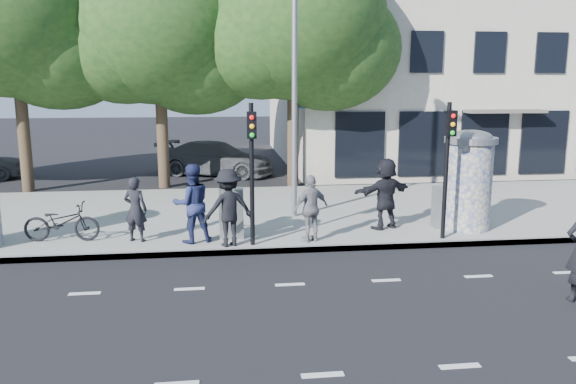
{
  "coord_description": "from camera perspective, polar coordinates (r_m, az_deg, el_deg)",
  "views": [
    {
      "loc": [
        -1.36,
        -9.26,
        3.99
      ],
      "look_at": [
        0.22,
        3.5,
        1.5
      ],
      "focal_mm": 35.0,
      "sensor_mm": 36.0,
      "label": 1
    }
  ],
  "objects": [
    {
      "name": "ground",
      "position": [
        10.17,
        1.22,
        -12.12
      ],
      "size": [
        120.0,
        120.0,
        0.0
      ],
      "primitive_type": "plane",
      "color": "black",
      "rests_on": "ground"
    },
    {
      "name": "sidewalk",
      "position": [
        17.26,
        -2.36,
        -2.14
      ],
      "size": [
        40.0,
        8.0,
        0.15
      ],
      "primitive_type": "cube",
      "color": "gray",
      "rests_on": "ground"
    },
    {
      "name": "curb",
      "position": [
        13.46,
        -0.96,
        -5.94
      ],
      "size": [
        40.0,
        0.1,
        0.16
      ],
      "primitive_type": "cube",
      "color": "slate",
      "rests_on": "ground"
    },
    {
      "name": "lane_dash_near",
      "position": [
        8.22,
        3.54,
        -18.07
      ],
      "size": [
        32.0,
        0.12,
        0.01
      ],
      "primitive_type": "cube",
      "color": "silver",
      "rests_on": "ground"
    },
    {
      "name": "lane_dash_far",
      "position": [
        11.46,
        0.2,
        -9.39
      ],
      "size": [
        32.0,
        0.12,
        0.01
      ],
      "primitive_type": "cube",
      "color": "silver",
      "rests_on": "ground"
    },
    {
      "name": "ad_column_right",
      "position": [
        15.62,
        17.89,
        1.4
      ],
      "size": [
        1.36,
        1.36,
        2.65
      ],
      "color": "beige",
      "rests_on": "sidewalk"
    },
    {
      "name": "traffic_pole_near",
      "position": [
        13.19,
        -3.7,
        3.28
      ],
      "size": [
        0.22,
        0.31,
        3.4
      ],
      "color": "black",
      "rests_on": "sidewalk"
    },
    {
      "name": "traffic_pole_far",
      "position": [
        14.3,
        15.92,
        3.48
      ],
      "size": [
        0.22,
        0.31,
        3.4
      ],
      "color": "black",
      "rests_on": "sidewalk"
    },
    {
      "name": "street_lamp",
      "position": [
        16.06,
        0.7,
        13.84
      ],
      "size": [
        0.25,
        0.93,
        8.0
      ],
      "color": "slate",
      "rests_on": "sidewalk"
    },
    {
      "name": "tree_mid_left",
      "position": [
        23.04,
        -26.17,
        16.14
      ],
      "size": [
        7.2,
        7.2,
        9.57
      ],
      "color": "#38281C",
      "rests_on": "ground"
    },
    {
      "name": "tree_near_left",
      "position": [
        22.16,
        -13.08,
        16.07
      ],
      "size": [
        6.8,
        6.8,
        8.97
      ],
      "color": "#38281C",
      "rests_on": "ground"
    },
    {
      "name": "tree_center",
      "position": [
        21.87,
        0.52,
        17.07
      ],
      "size": [
        7.0,
        7.0,
        9.3
      ],
      "color": "#38281C",
      "rests_on": "ground"
    },
    {
      "name": "building",
      "position": [
        32.22,
        18.01,
        14.02
      ],
      "size": [
        20.3,
        15.85,
        12.0
      ],
      "color": "#AFA693",
      "rests_on": "ground"
    },
    {
      "name": "ped_b",
      "position": [
        14.26,
        -15.23,
        -1.71
      ],
      "size": [
        0.68,
        0.55,
        1.61
      ],
      "primitive_type": "imported",
      "rotation": [
        0.0,
        0.0,
        2.82
      ],
      "color": "black",
      "rests_on": "sidewalk"
    },
    {
      "name": "ped_c",
      "position": [
        13.84,
        -9.74,
        -1.17
      ],
      "size": [
        1.11,
        0.97,
        1.94
      ],
      "primitive_type": "imported",
      "rotation": [
        0.0,
        0.0,
        3.43
      ],
      "color": "navy",
      "rests_on": "sidewalk"
    },
    {
      "name": "ped_d",
      "position": [
        13.44,
        -6.09,
        -1.59
      ],
      "size": [
        1.35,
        1.02,
        1.86
      ],
      "primitive_type": "imported",
      "rotation": [
        0.0,
        0.0,
        3.44
      ],
      "color": "black",
      "rests_on": "sidewalk"
    },
    {
      "name": "ped_e",
      "position": [
        13.75,
        2.36,
        -1.68
      ],
      "size": [
        1.12,
        0.91,
        1.66
      ],
      "primitive_type": "imported",
      "rotation": [
        0.0,
        0.0,
        3.57
      ],
      "color": "gray",
      "rests_on": "sidewalk"
    },
    {
      "name": "ped_f",
      "position": [
        15.18,
        9.88,
        -0.15
      ],
      "size": [
        1.88,
        1.28,
        1.91
      ],
      "primitive_type": "imported",
      "rotation": [
        0.0,
        0.0,
        3.54
      ],
      "color": "black",
      "rests_on": "sidewalk"
    },
    {
      "name": "bicycle",
      "position": [
        14.92,
        -22.01,
        -2.86
      ],
      "size": [
        0.76,
        1.87,
        0.96
      ],
      "primitive_type": "imported",
      "rotation": [
        0.0,
        0.0,
        1.5
      ],
      "color": "black",
      "rests_on": "sidewalk"
    },
    {
      "name": "cabinet_left",
      "position": [
        14.2,
        -5.76,
        -2.15
      ],
      "size": [
        0.62,
        0.46,
        1.26
      ],
      "primitive_type": "cube",
      "rotation": [
        0.0,
        0.0,
        -0.04
      ],
      "color": "gray",
      "rests_on": "sidewalk"
    },
    {
      "name": "cabinet_right",
      "position": [
        15.68,
        15.5,
        -1.5
      ],
      "size": [
        0.54,
        0.4,
        1.13
      ],
      "primitive_type": "cube",
      "rotation": [
        0.0,
        0.0,
        0.01
      ],
      "color": "gray",
      "rests_on": "sidewalk"
    },
    {
      "name": "car_right",
      "position": [
        24.92,
        -7.3,
        3.4
      ],
      "size": [
        3.97,
        5.52,
        1.48
      ],
      "primitive_type": "imported",
      "rotation": [
        0.0,
        0.0,
        1.16
      ],
      "color": "#4B4D51",
      "rests_on": "ground"
    }
  ]
}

